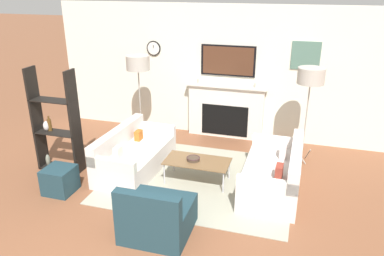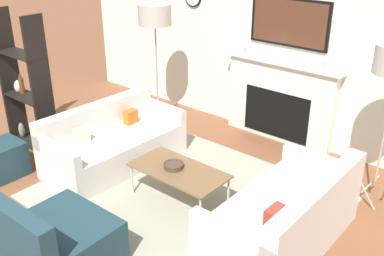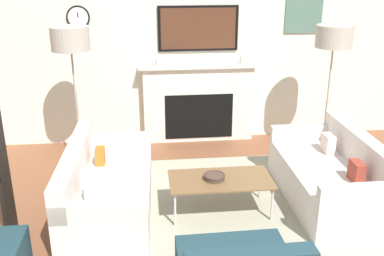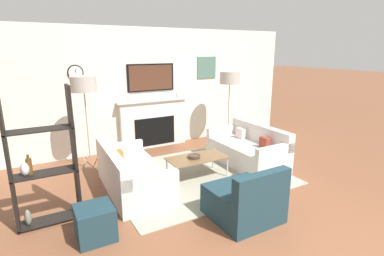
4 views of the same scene
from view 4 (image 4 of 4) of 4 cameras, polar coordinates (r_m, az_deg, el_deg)
The scene contains 11 objects.
fireplace_wall at distance 6.98m, azimuth -7.79°, elevation 6.36°, with size 7.47×0.28×2.70m.
area_rug at distance 5.52m, azimuth 0.72°, elevation -8.97°, with size 3.02×2.50×0.01m.
couch_left at distance 4.97m, azimuth -11.53°, elevation -8.81°, with size 0.89×1.74×0.72m.
couch_right at distance 6.07m, azimuth 10.63°, elevation -4.22°, with size 0.85×1.66×0.76m.
armchair at distance 4.18m, azimuth 10.05°, elevation -13.53°, with size 0.85×0.84×0.77m.
coffee_table at distance 5.30m, azimuth 1.01°, elevation -5.87°, with size 1.06×0.55×0.38m.
decorative_bowl at distance 5.24m, azimuth 0.43°, elevation -5.43°, with size 0.22×0.22×0.06m.
floor_lamp_left at distance 5.70m, azimuth -19.97°, elevation 7.69°, with size 0.45×0.45×1.78m.
floor_lamp_right at distance 6.99m, azimuth 7.20°, elevation 9.34°, with size 0.46×0.46×1.74m.
shelf_unit at distance 4.25m, azimuth -26.68°, elevation -6.08°, with size 0.79×0.28×1.80m.
ottoman at distance 3.95m, azimuth -17.98°, elevation -16.78°, with size 0.44×0.44×0.41m.
Camera 4 is at (-2.54, -1.24, 2.22)m, focal length 28.00 mm.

